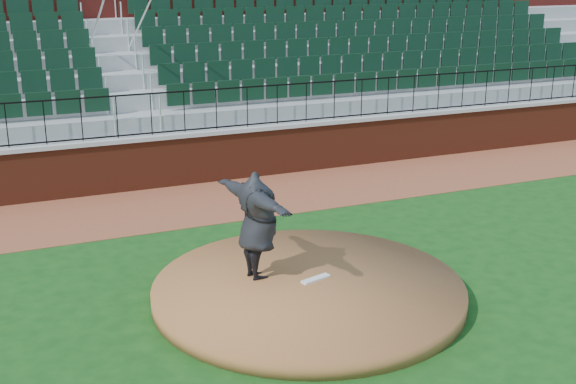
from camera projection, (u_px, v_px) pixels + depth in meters
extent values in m
plane|color=#123F12|center=(323.00, 290.00, 12.37)|extent=(90.00, 90.00, 0.00)
cube|color=brown|center=(223.00, 199.00, 17.12)|extent=(34.00, 3.20, 0.01)
cube|color=maroon|center=(202.00, 158.00, 18.35)|extent=(34.00, 0.35, 1.20)
cube|color=#B7B7B7|center=(201.00, 133.00, 18.16)|extent=(34.00, 0.45, 0.10)
cube|color=maroon|center=(148.00, 48.00, 22.57)|extent=(34.00, 0.50, 5.50)
cylinder|color=brown|center=(308.00, 291.00, 12.07)|extent=(5.10, 5.10, 0.25)
cube|color=white|center=(316.00, 279.00, 12.17)|extent=(0.56, 0.28, 0.04)
imported|color=black|center=(257.00, 225.00, 12.02)|extent=(0.95, 2.32, 1.83)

